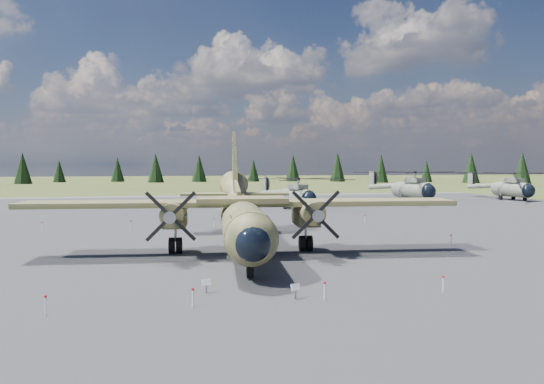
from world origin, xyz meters
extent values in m
plane|color=#4B5626|center=(0.00, 0.00, 0.00)|extent=(500.00, 500.00, 0.00)
cube|color=slate|center=(0.00, 10.00, 0.00)|extent=(120.00, 120.00, 0.04)
cylinder|color=#384324|center=(0.21, -0.67, 2.35)|extent=(4.79, 18.63, 2.87)
sphere|color=#384324|center=(-0.75, -9.83, 2.35)|extent=(3.09, 3.09, 2.81)
sphere|color=black|center=(-0.81, -10.39, 2.30)|extent=(2.27, 2.27, 2.06)
cube|color=black|center=(-0.58, -8.20, 3.12)|extent=(2.21, 1.84, 0.56)
cone|color=#384324|center=(1.48, 11.35, 3.43)|extent=(3.53, 7.29, 4.31)
cube|color=#A4A6A9|center=(0.32, 0.35, 1.18)|extent=(2.58, 6.31, 0.51)
cube|color=#2E361C|center=(0.27, -0.16, 3.53)|extent=(29.89, 6.58, 0.36)
cube|color=#384324|center=(0.27, -0.16, 3.76)|extent=(6.50, 4.31, 0.36)
cylinder|color=#384324|center=(-4.35, 0.02, 2.97)|extent=(2.09, 5.46, 1.54)
cube|color=#384324|center=(-4.26, 0.84, 2.30)|extent=(1.89, 3.62, 0.82)
cone|color=gray|center=(-4.70, -3.29, 2.97)|extent=(0.87, 1.00, 0.78)
cylinder|color=black|center=(-4.26, 0.84, 0.56)|extent=(1.01, 1.21, 1.13)
cylinder|color=#384324|center=(4.82, -0.95, 2.97)|extent=(2.09, 5.46, 1.54)
cube|color=#384324|center=(4.90, -0.13, 2.30)|extent=(1.89, 3.62, 0.82)
cone|color=gray|center=(4.47, -4.25, 2.97)|extent=(0.87, 1.00, 0.78)
cylinder|color=black|center=(4.90, -0.13, 0.56)|extent=(1.01, 1.21, 1.13)
cube|color=#384324|center=(1.07, 7.48, 4.04)|extent=(1.10, 7.72, 1.72)
cube|color=#2E361C|center=(1.54, 11.86, 3.48)|extent=(10.01, 3.27, 0.23)
cylinder|color=gray|center=(-0.62, -8.61, 1.31)|extent=(0.16, 0.16, 0.92)
cylinder|color=black|center=(-0.62, -8.61, 0.56)|extent=(0.46, 0.99, 0.96)
cylinder|color=gray|center=(13.28, 33.82, 1.69)|extent=(3.87, 6.94, 2.28)
sphere|color=black|center=(14.11, 30.64, 1.64)|extent=(2.56, 2.56, 2.10)
sphere|color=gray|center=(12.45, 37.00, 1.69)|extent=(2.56, 2.56, 2.10)
cube|color=gray|center=(13.37, 33.47, 3.15)|extent=(2.24, 3.22, 0.69)
cylinder|color=gray|center=(13.37, 33.47, 3.84)|extent=(0.40, 0.40, 0.91)
cylinder|color=gray|center=(11.59, 40.32, 2.01)|extent=(2.71, 7.74, 1.31)
cube|color=gray|center=(10.72, 43.63, 3.15)|extent=(0.52, 1.29, 2.19)
cylinder|color=black|center=(11.03, 43.71, 3.15)|extent=(0.65, 2.31, 2.37)
cylinder|color=black|center=(13.97, 31.17, 0.37)|extent=(0.40, 0.67, 0.62)
cylinder|color=black|center=(11.81, 34.57, 0.37)|extent=(0.45, 0.78, 0.73)
cylinder|color=gray|center=(11.81, 34.57, 0.84)|extent=(0.16, 0.16, 1.32)
cylinder|color=black|center=(14.19, 35.19, 0.37)|extent=(0.45, 0.78, 0.73)
cylinder|color=gray|center=(14.19, 35.19, 0.84)|extent=(0.16, 0.16, 1.32)
cylinder|color=gray|center=(35.49, 43.36, 1.96)|extent=(4.07, 8.00, 2.65)
sphere|color=black|center=(36.23, 39.61, 1.91)|extent=(2.86, 2.86, 2.44)
sphere|color=gray|center=(34.76, 47.10, 1.96)|extent=(2.86, 2.86, 2.44)
cube|color=gray|center=(35.57, 42.94, 3.66)|extent=(2.42, 3.67, 0.79)
cylinder|color=gray|center=(35.57, 42.94, 4.45)|extent=(0.45, 0.45, 1.06)
cylinder|color=gray|center=(33.99, 51.00, 2.33)|extent=(2.62, 9.05, 1.52)
cube|color=gray|center=(33.22, 54.89, 3.66)|extent=(0.52, 1.50, 2.54)
cylinder|color=black|center=(33.59, 54.97, 3.66)|extent=(0.59, 2.72, 2.75)
cylinder|color=black|center=(36.11, 40.24, 0.42)|extent=(0.43, 0.76, 0.72)
cylinder|color=black|center=(33.84, 44.33, 0.42)|extent=(0.48, 0.89, 0.85)
cylinder|color=gray|center=(33.84, 44.33, 0.98)|extent=(0.17, 0.17, 1.54)
cylinder|color=black|center=(36.65, 44.88, 0.42)|extent=(0.48, 0.89, 0.85)
cylinder|color=gray|center=(36.65, 44.88, 0.98)|extent=(0.17, 0.17, 1.54)
cylinder|color=gray|center=(54.60, 44.11, 1.86)|extent=(3.09, 7.42, 2.52)
sphere|color=black|center=(54.89, 40.50, 1.81)|extent=(2.49, 2.49, 2.31)
sphere|color=gray|center=(54.31, 47.72, 1.86)|extent=(2.49, 2.49, 2.31)
cube|color=gray|center=(54.63, 43.71, 3.47)|extent=(1.96, 3.35, 0.75)
cylinder|color=gray|center=(54.63, 43.71, 4.23)|extent=(0.39, 0.39, 1.01)
cylinder|color=gray|center=(54.00, 51.48, 2.21)|extent=(1.53, 8.63, 1.44)
cube|color=gray|center=(53.70, 55.24, 3.47)|extent=(0.33, 1.42, 2.41)
cylinder|color=black|center=(54.05, 55.27, 3.47)|extent=(0.27, 2.61, 2.62)
cylinder|color=black|center=(54.84, 41.10, 0.40)|extent=(0.34, 0.70, 0.68)
cylinder|color=black|center=(53.15, 45.20, 0.40)|extent=(0.37, 0.83, 0.80)
cylinder|color=gray|center=(53.15, 45.20, 0.93)|extent=(0.15, 0.15, 1.46)
cylinder|color=black|center=(55.86, 45.42, 0.40)|extent=(0.37, 0.83, 0.80)
cylinder|color=gray|center=(55.86, 45.42, 0.93)|extent=(0.15, 0.15, 1.46)
cube|color=gray|center=(-3.19, -11.07, 0.28)|extent=(0.09, 0.09, 0.55)
cube|color=silver|center=(-3.19, -11.12, 0.54)|extent=(0.47, 0.27, 0.31)
cube|color=gray|center=(0.73, -13.02, 0.28)|extent=(0.10, 0.10, 0.57)
cube|color=silver|center=(0.73, -13.08, 0.56)|extent=(0.49, 0.32, 0.32)
cylinder|color=silver|center=(-10.00, -13.50, 0.40)|extent=(0.07, 0.07, 0.80)
cylinder|color=#B5131B|center=(-10.00, -13.50, 0.80)|extent=(0.12, 0.12, 0.10)
cylinder|color=silver|center=(-4.00, -13.50, 0.40)|extent=(0.07, 0.07, 0.80)
cylinder|color=#B5131B|center=(-4.00, -13.50, 0.80)|extent=(0.12, 0.12, 0.10)
cylinder|color=silver|center=(2.00, -13.50, 0.40)|extent=(0.07, 0.07, 0.80)
cylinder|color=#B5131B|center=(2.00, -13.50, 0.80)|extent=(0.12, 0.12, 0.10)
cylinder|color=silver|center=(8.00, -13.50, 0.40)|extent=(0.07, 0.07, 0.80)
cylinder|color=#B5131B|center=(8.00, -13.50, 0.80)|extent=(0.12, 0.12, 0.10)
cylinder|color=silver|center=(-16.00, 16.00, 0.40)|extent=(0.07, 0.07, 0.80)
cylinder|color=#B5131B|center=(-16.00, 16.00, 0.80)|extent=(0.12, 0.12, 0.10)
cylinder|color=silver|center=(-8.00, 16.00, 0.40)|extent=(0.07, 0.07, 0.80)
cylinder|color=#B5131B|center=(-8.00, 16.00, 0.80)|extent=(0.12, 0.12, 0.10)
cylinder|color=silver|center=(0.00, 16.00, 0.40)|extent=(0.07, 0.07, 0.80)
cylinder|color=#B5131B|center=(0.00, 16.00, 0.80)|extent=(0.12, 0.12, 0.10)
cylinder|color=silver|center=(8.00, 16.00, 0.40)|extent=(0.07, 0.07, 0.80)
cylinder|color=#B5131B|center=(8.00, 16.00, 0.80)|extent=(0.12, 0.12, 0.10)
cylinder|color=silver|center=(16.00, 16.00, 0.40)|extent=(0.07, 0.07, 0.80)
cylinder|color=#B5131B|center=(16.00, 16.00, 0.80)|extent=(0.12, 0.12, 0.10)
cylinder|color=silver|center=(16.50, 0.00, 0.40)|extent=(0.07, 0.07, 0.80)
cylinder|color=#B5131B|center=(16.50, 0.00, 0.80)|extent=(0.12, 0.12, 0.10)
cone|color=black|center=(109.71, 113.37, 5.15)|extent=(5.77, 5.77, 10.30)
cone|color=black|center=(97.54, 122.96, 5.16)|extent=(5.78, 5.78, 10.33)
cone|color=black|center=(87.82, 135.16, 3.81)|extent=(4.27, 4.27, 7.63)
cone|color=black|center=(70.01, 133.81, 4.83)|extent=(5.41, 5.41, 9.66)
cone|color=black|center=(58.59, 146.24, 5.30)|extent=(5.94, 5.94, 10.61)
cone|color=black|center=(43.50, 152.48, 4.95)|extent=(5.55, 5.55, 9.91)
cone|color=black|center=(28.87, 153.44, 4.06)|extent=(4.55, 4.55, 8.12)
cone|color=black|center=(9.31, 154.31, 4.87)|extent=(5.46, 5.46, 9.75)
cone|color=black|center=(-5.88, 150.02, 5.01)|extent=(5.61, 5.61, 10.01)
cone|color=black|center=(-19.32, 161.28, 4.38)|extent=(4.90, 4.90, 8.75)
cone|color=black|center=(-38.75, 159.54, 3.90)|extent=(4.37, 4.37, 7.80)
cone|color=black|center=(-47.42, 145.91, 5.07)|extent=(5.68, 5.68, 10.14)
camera|label=1|loc=(-5.47, -36.47, 6.22)|focal=35.00mm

